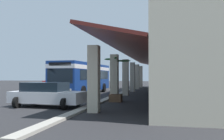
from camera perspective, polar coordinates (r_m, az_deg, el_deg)
name	(u,v)px	position (r m, az deg, el deg)	size (l,w,h in m)	color
ground	(148,96)	(22.66, 8.61, -6.08)	(120.00, 120.00, 0.00)	#262628
curb_strip	(122,93)	(25.38, 2.40, -5.45)	(38.13, 0.50, 0.12)	#9E998E
plaza_building	(219,60)	(25.58, 24.17, 2.19)	(32.08, 15.32, 6.80)	beige
transit_bus	(84,76)	(24.80, -6.73, -1.39)	(11.28, 3.04, 3.34)	navy
parked_suv_red	(56,81)	(36.64, -13.35, -2.66)	(4.90, 2.39, 1.97)	maroon
parked_sedan_white	(47,94)	(14.83, -15.21, -5.64)	(2.61, 4.50, 1.47)	silver
potted_palm	(116,91)	(17.20, 0.92, -5.02)	(2.07, 1.96, 3.19)	brown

